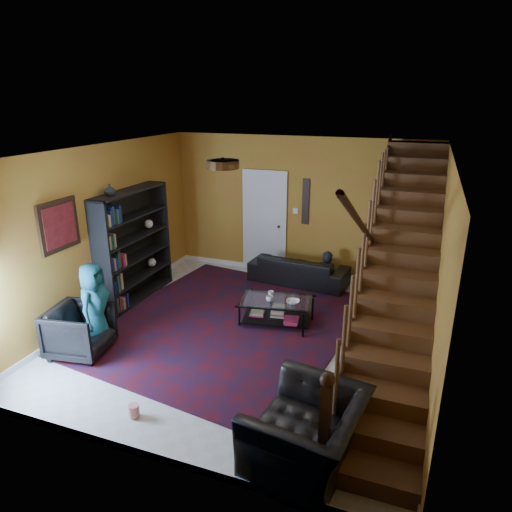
{
  "coord_description": "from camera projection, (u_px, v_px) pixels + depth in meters",
  "views": [
    {
      "loc": [
        2.31,
        -5.84,
        3.52
      ],
      "look_at": [
        -0.02,
        0.4,
        1.17
      ],
      "focal_mm": 32.0,
      "sensor_mm": 36.0,
      "label": 1
    }
  ],
  "objects": [
    {
      "name": "cup_a",
      "position": [
        270.0,
        299.0,
        7.24
      ],
      "size": [
        0.13,
        0.13,
        0.09
      ],
      "primitive_type": "imported",
      "rotation": [
        0.0,
        0.0,
        0.11
      ],
      "color": "#999999",
      "rests_on": "coffee_table"
    },
    {
      "name": "staircase",
      "position": [
        399.0,
        268.0,
        5.93
      ],
      "size": [
        0.95,
        5.02,
        3.18
      ],
      "color": "brown",
      "rests_on": "floor"
    },
    {
      "name": "coffee_table",
      "position": [
        276.0,
        310.0,
        7.36
      ],
      "size": [
        1.22,
        0.85,
        0.43
      ],
      "rotation": [
        0.0,
        0.0,
        0.19
      ],
      "color": "black",
      "rests_on": "floor"
    },
    {
      "name": "bookshelf",
      "position": [
        134.0,
        248.0,
        8.1
      ],
      "size": [
        0.35,
        1.8,
        2.0
      ],
      "color": "black",
      "rests_on": "floor"
    },
    {
      "name": "door",
      "position": [
        265.0,
        224.0,
        9.39
      ],
      "size": [
        0.82,
        0.05,
        2.05
      ],
      "primitive_type": "cube",
      "color": "silver",
      "rests_on": "floor"
    },
    {
      "name": "person_adult_b",
      "position": [
        367.0,
        281.0,
        8.61
      ],
      "size": [
        0.65,
        0.51,
        1.32
      ],
      "primitive_type": "imported",
      "rotation": [
        0.0,
        0.0,
        3.13
      ],
      "color": "black",
      "rests_on": "sofa"
    },
    {
      "name": "ceiling_fixture",
      "position": [
        223.0,
        164.0,
        5.47
      ],
      "size": [
        0.4,
        0.4,
        0.1
      ],
      "primitive_type": "cylinder",
      "color": "#3F2814",
      "rests_on": "room"
    },
    {
      "name": "person_adult_a",
      "position": [
        326.0,
        279.0,
        8.89
      ],
      "size": [
        0.45,
        0.32,
        1.16
      ],
      "primitive_type": "imported",
      "rotation": [
        0.0,
        0.0,
        3.04
      ],
      "color": "black",
      "rests_on": "sofa"
    },
    {
      "name": "vase",
      "position": [
        110.0,
        190.0,
        7.28
      ],
      "size": [
        0.18,
        0.18,
        0.19
      ],
      "primitive_type": "imported",
      "color": "#999999",
      "rests_on": "bookshelf"
    },
    {
      "name": "bowl",
      "position": [
        293.0,
        302.0,
        7.18
      ],
      "size": [
        0.25,
        0.25,
        0.05
      ],
      "primitive_type": "imported",
      "rotation": [
        0.0,
        0.0,
        0.22
      ],
      "color": "#999999",
      "rests_on": "coffee_table"
    },
    {
      "name": "wall_hanging",
      "position": [
        306.0,
        202.0,
        8.94
      ],
      "size": [
        0.14,
        0.03,
        0.9
      ],
      "primitive_type": "cube",
      "color": "black",
      "rests_on": "room"
    },
    {
      "name": "person_child",
      "position": [
        95.0,
        306.0,
        6.56
      ],
      "size": [
        0.53,
        0.71,
        1.31
      ],
      "primitive_type": "imported",
      "rotation": [
        0.0,
        0.0,
        1.76
      ],
      "color": "#165056",
      "rests_on": "armchair_left"
    },
    {
      "name": "rug",
      "position": [
        227.0,
        323.0,
        7.43
      ],
      "size": [
        4.22,
        4.68,
        0.02
      ],
      "primitive_type": "cube",
      "rotation": [
        0.0,
        0.0,
        -0.13
      ],
      "color": "#410B12",
      "rests_on": "floor"
    },
    {
      "name": "cup_b",
      "position": [
        271.0,
        294.0,
        7.43
      ],
      "size": [
        0.12,
        0.12,
        0.09
      ],
      "primitive_type": "imported",
      "rotation": [
        0.0,
        0.0,
        -0.36
      ],
      "color": "#999999",
      "rests_on": "coffee_table"
    },
    {
      "name": "sofa",
      "position": [
        299.0,
        270.0,
        8.98
      ],
      "size": [
        1.97,
        0.9,
        0.56
      ],
      "primitive_type": "imported",
      "rotation": [
        0.0,
        0.0,
        3.06
      ],
      "color": "black",
      "rests_on": "floor"
    },
    {
      "name": "framed_picture",
      "position": [
        59.0,
        226.0,
        6.56
      ],
      "size": [
        0.04,
        0.74,
        0.74
      ],
      "primitive_type": "cube",
      "color": "maroon",
      "rests_on": "room"
    },
    {
      "name": "armchair_left",
      "position": [
        80.0,
        331.0,
        6.48
      ],
      "size": [
        0.91,
        0.89,
        0.72
      ],
      "primitive_type": "imported",
      "rotation": [
        0.0,
        0.0,
        1.74
      ],
      "color": "black",
      "rests_on": "floor"
    },
    {
      "name": "armchair_right",
      "position": [
        307.0,
        433.0,
        4.49
      ],
      "size": [
        1.18,
        1.31,
        0.76
      ],
      "primitive_type": "imported",
      "rotation": [
        0.0,
        0.0,
        -1.71
      ],
      "color": "black",
      "rests_on": "floor"
    },
    {
      "name": "floor",
      "position": [
        248.0,
        335.0,
        7.09
      ],
      "size": [
        5.5,
        5.5,
        0.0
      ],
      "primitive_type": "plane",
      "color": "beige",
      "rests_on": "ground"
    },
    {
      "name": "room",
      "position": [
        209.0,
        288.0,
        8.69
      ],
      "size": [
        5.5,
        5.5,
        5.5
      ],
      "color": "#A98825",
      "rests_on": "ground"
    },
    {
      "name": "popcorn_bucket",
      "position": [
        134.0,
        410.0,
        5.25
      ],
      "size": [
        0.16,
        0.16,
        0.14
      ],
      "primitive_type": "cylinder",
      "rotation": [
        0.0,
        0.0,
        -0.36
      ],
      "color": "red",
      "rests_on": "rug"
    }
  ]
}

